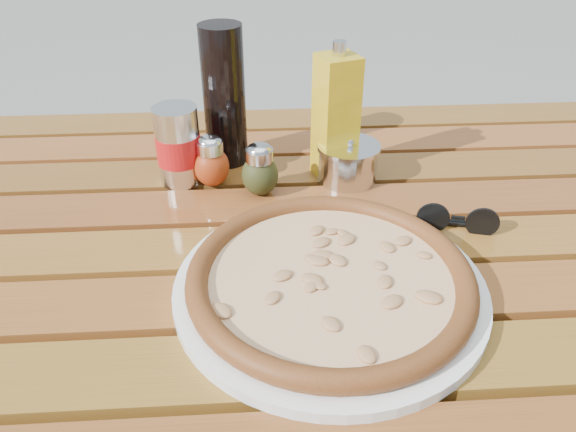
{
  "coord_description": "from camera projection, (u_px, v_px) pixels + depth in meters",
  "views": [
    {
      "loc": [
        -0.04,
        -0.59,
        1.18
      ],
      "look_at": [
        0.0,
        0.02,
        0.78
      ],
      "focal_mm": 35.0,
      "sensor_mm": 36.0,
      "label": 1
    }
  ],
  "objects": [
    {
      "name": "table",
      "position": [
        289.0,
        288.0,
        0.78
      ],
      "size": [
        1.4,
        0.9,
        0.75
      ],
      "color": "#34190B",
      "rests_on": "ground"
    },
    {
      "name": "plate",
      "position": [
        330.0,
        288.0,
        0.65
      ],
      "size": [
        0.46,
        0.46,
        0.01
      ],
      "primitive_type": "cylinder",
      "rotation": [
        0.0,
        0.0,
        0.35
      ],
      "color": "white",
      "rests_on": "table"
    },
    {
      "name": "pizza",
      "position": [
        330.0,
        277.0,
        0.64
      ],
      "size": [
        0.42,
        0.42,
        0.03
      ],
      "rotation": [
        0.0,
        0.0,
        0.33
      ],
      "color": "#FFE5B6",
      "rests_on": "plate"
    },
    {
      "name": "pepper_shaker",
      "position": [
        211.0,
        162.0,
        0.84
      ],
      "size": [
        0.06,
        0.06,
        0.08
      ],
      "rotation": [
        0.0,
        0.0,
        0.03
      ],
      "color": "#AA3813",
      "rests_on": "table"
    },
    {
      "name": "oregano_shaker",
      "position": [
        260.0,
        170.0,
        0.82
      ],
      "size": [
        0.06,
        0.06,
        0.08
      ],
      "rotation": [
        0.0,
        0.0,
        0.11
      ],
      "color": "#363A17",
      "rests_on": "table"
    },
    {
      "name": "dark_bottle",
      "position": [
        224.0,
        97.0,
        0.87
      ],
      "size": [
        0.07,
        0.07,
        0.22
      ],
      "primitive_type": "cylinder",
      "rotation": [
        0.0,
        0.0,
        0.13
      ],
      "color": "black",
      "rests_on": "table"
    },
    {
      "name": "soda_can",
      "position": [
        178.0,
        146.0,
        0.84
      ],
      "size": [
        0.08,
        0.08,
        0.12
      ],
      "rotation": [
        0.0,
        0.0,
        -0.28
      ],
      "color": "silver",
      "rests_on": "table"
    },
    {
      "name": "olive_oil_cruet",
      "position": [
        336.0,
        117.0,
        0.84
      ],
      "size": [
        0.07,
        0.07,
        0.21
      ],
      "rotation": [
        0.0,
        0.0,
        0.34
      ],
      "color": "gold",
      "rests_on": "table"
    },
    {
      "name": "parmesan_tin",
      "position": [
        348.0,
        162.0,
        0.86
      ],
      "size": [
        0.1,
        0.1,
        0.07
      ],
      "rotation": [
        0.0,
        0.0,
        -0.09
      ],
      "color": "silver",
      "rests_on": "table"
    },
    {
      "name": "sunglasses",
      "position": [
        457.0,
        221.0,
        0.75
      ],
      "size": [
        0.11,
        0.04,
        0.04
      ],
      "rotation": [
        0.0,
        0.0,
        -0.25
      ],
      "color": "black",
      "rests_on": "table"
    }
  ]
}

